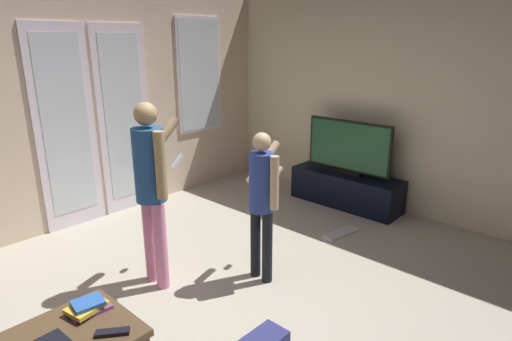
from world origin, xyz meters
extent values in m
cube|color=#B8B09D|center=(0.00, 0.00, -0.01)|extent=(6.02, 4.68, 0.02)
cube|color=beige|center=(0.00, 2.31, 1.31)|extent=(6.02, 0.06, 2.62)
cube|color=white|center=(0.21, 2.27, 1.04)|extent=(0.63, 0.02, 2.15)
cube|color=silver|center=(0.21, 2.25, 1.09)|extent=(0.47, 0.01, 1.85)
cube|color=white|center=(0.88, 2.27, 1.04)|extent=(0.63, 0.02, 2.15)
cube|color=silver|center=(0.88, 2.25, 1.09)|extent=(0.47, 0.01, 1.85)
cube|color=white|center=(2.02, 2.27, 1.50)|extent=(0.71, 0.02, 1.45)
cube|color=silver|center=(2.02, 2.25, 1.50)|extent=(0.65, 0.01, 1.39)
cube|color=beige|center=(2.98, 0.00, 1.31)|extent=(0.06, 4.68, 2.62)
cylinder|color=brown|center=(-0.66, 0.10, 0.23)|extent=(0.05, 0.05, 0.46)
cube|color=black|center=(2.70, 0.40, 0.20)|extent=(0.43, 1.35, 0.40)
cube|color=black|center=(2.70, -0.26, 0.22)|extent=(0.36, 0.02, 0.22)
cube|color=black|center=(2.70, 0.40, 0.42)|extent=(0.08, 0.38, 0.04)
cube|color=black|center=(2.70, 0.40, 0.74)|extent=(0.04, 1.08, 0.60)
cube|color=#194C28|center=(2.68, 0.40, 0.74)|extent=(0.00, 1.03, 0.55)
cylinder|color=pink|center=(0.10, 0.55, 0.37)|extent=(0.10, 0.10, 0.74)
cylinder|color=pink|center=(0.11, 0.71, 0.37)|extent=(0.10, 0.10, 0.74)
cylinder|color=#275392|center=(0.11, 0.63, 1.03)|extent=(0.24, 0.24, 0.58)
sphere|color=tan|center=(0.11, 0.63, 1.42)|extent=(0.18, 0.18, 0.18)
cylinder|color=tan|center=(0.10, 0.46, 1.06)|extent=(0.08, 0.08, 0.51)
cylinder|color=tan|center=(0.30, 0.78, 1.13)|extent=(0.43, 0.11, 0.42)
cube|color=white|center=(0.48, 0.77, 0.95)|extent=(0.12, 0.05, 0.12)
cylinder|color=black|center=(0.74, -0.03, 0.31)|extent=(0.09, 0.09, 0.62)
cylinder|color=black|center=(0.75, 0.11, 0.31)|extent=(0.09, 0.09, 0.62)
cylinder|color=#2F4593|center=(0.75, 0.04, 0.86)|extent=(0.20, 0.20, 0.48)
sphere|color=#D7B183|center=(0.75, 0.04, 1.19)|extent=(0.15, 0.15, 0.15)
cylinder|color=#D7B183|center=(0.74, -0.09, 0.89)|extent=(0.07, 0.07, 0.43)
cylinder|color=#D7B183|center=(0.92, 0.17, 0.97)|extent=(0.38, 0.08, 0.33)
cube|color=white|center=(1.08, 0.17, 0.83)|extent=(0.13, 0.04, 0.11)
cube|color=white|center=(1.94, -0.01, 0.01)|extent=(0.46, 0.21, 0.02)
cube|color=silver|center=(1.94, -0.01, 0.02)|extent=(0.41, 0.17, 0.00)
cube|color=black|center=(-0.79, -0.30, 0.51)|extent=(0.16, 0.14, 0.02)
cube|color=#713B96|center=(-0.77, -0.04, 0.51)|extent=(0.22, 0.13, 0.02)
cube|color=gold|center=(-0.79, -0.03, 0.53)|extent=(0.22, 0.18, 0.02)
cube|color=blue|center=(-0.78, -0.03, 0.56)|extent=(0.18, 0.16, 0.02)
camera|label=1|loc=(-1.65, -2.09, 1.95)|focal=29.86mm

